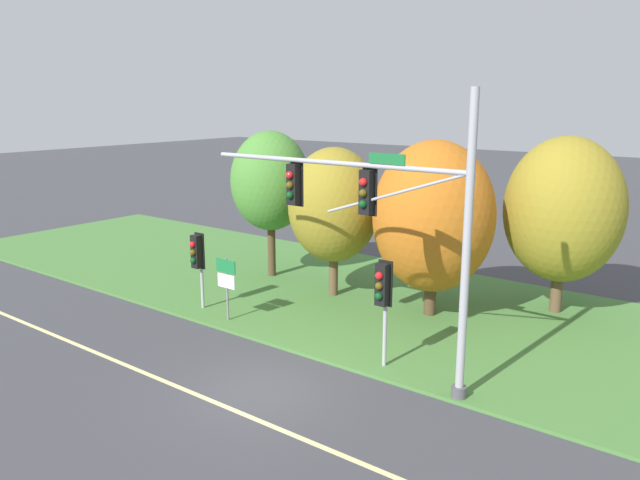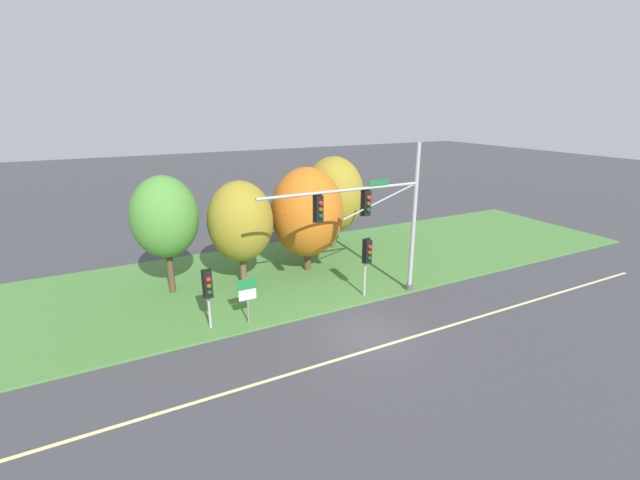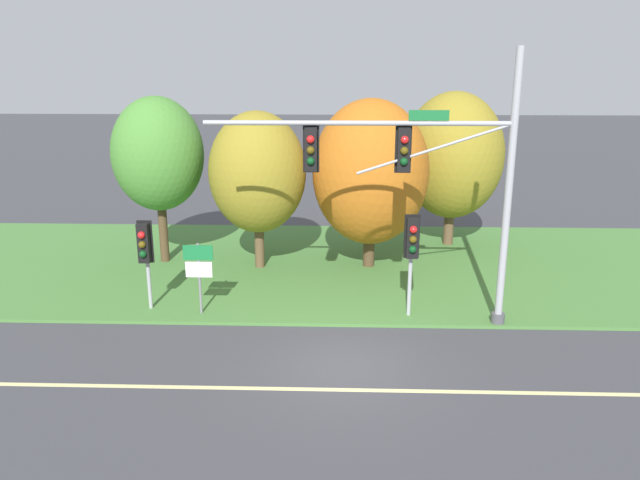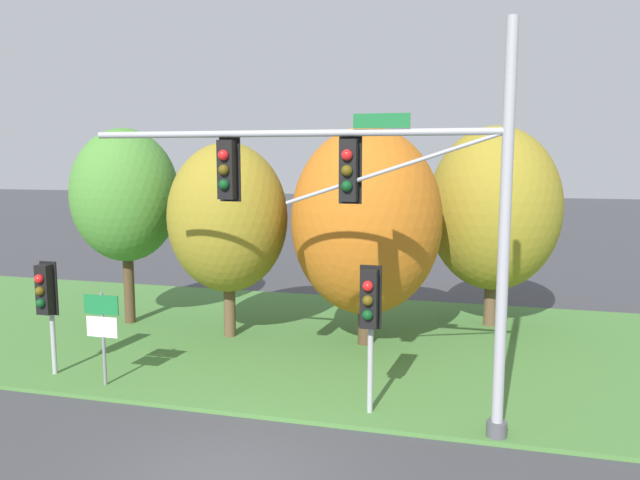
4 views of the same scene
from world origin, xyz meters
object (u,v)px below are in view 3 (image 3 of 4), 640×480
at_px(tree_nearest_road, 158,154).
at_px(tree_left_of_mast, 257,173).
at_px(route_sign_post, 199,267).
at_px(pedestrian_signal_further_along, 412,244).
at_px(traffic_signal_mast, 427,170).
at_px(tree_mid_verge, 453,156).
at_px(pedestrian_signal_near_kerb, 145,248).
at_px(tree_behind_signpost, 371,173).

height_order(tree_nearest_road, tree_left_of_mast, tree_nearest_road).
distance_m(route_sign_post, tree_left_of_mast, 5.23).
bearing_deg(pedestrian_signal_further_along, tree_left_of_mast, 137.65).
height_order(traffic_signal_mast, tree_left_of_mast, traffic_signal_mast).
distance_m(traffic_signal_mast, tree_nearest_road, 10.85).
relative_size(tree_nearest_road, tree_mid_verge, 0.99).
bearing_deg(tree_left_of_mast, traffic_signal_mast, -42.83).
xyz_separation_m(pedestrian_signal_near_kerb, route_sign_post, (1.68, -0.20, -0.55)).
relative_size(pedestrian_signal_further_along, tree_behind_signpost, 0.51).
height_order(tree_left_of_mast, tree_mid_verge, tree_mid_verge).
distance_m(traffic_signal_mast, route_sign_post, 7.39).
bearing_deg(tree_behind_signpost, pedestrian_signal_near_kerb, -146.53).
bearing_deg(tree_left_of_mast, tree_behind_signpost, 3.50).
distance_m(pedestrian_signal_further_along, tree_left_of_mast, 7.10).
xyz_separation_m(traffic_signal_mast, pedestrian_signal_further_along, (-0.29, 0.34, -2.26)).
relative_size(pedestrian_signal_further_along, tree_left_of_mast, 0.55).
relative_size(traffic_signal_mast, tree_mid_verge, 1.37).
height_order(pedestrian_signal_further_along, route_sign_post, pedestrian_signal_further_along).
xyz_separation_m(route_sign_post, tree_left_of_mast, (1.24, 4.62, 2.12)).
bearing_deg(tree_mid_verge, pedestrian_signal_near_kerb, -143.77).
relative_size(tree_left_of_mast, tree_mid_verge, 0.91).
xyz_separation_m(pedestrian_signal_further_along, tree_mid_verge, (2.49, 8.04, 1.46)).
height_order(traffic_signal_mast, tree_mid_verge, traffic_signal_mast).
bearing_deg(pedestrian_signal_further_along, tree_nearest_road, 149.38).
height_order(tree_left_of_mast, tree_behind_signpost, tree_behind_signpost).
xyz_separation_m(route_sign_post, tree_nearest_road, (-2.55, 5.22, 2.68)).
xyz_separation_m(traffic_signal_mast, tree_behind_signpost, (-1.32, 5.30, -0.99)).
xyz_separation_m(traffic_signal_mast, tree_nearest_road, (-9.25, 5.65, -0.41)).
bearing_deg(traffic_signal_mast, pedestrian_signal_near_kerb, 175.67).
bearing_deg(tree_left_of_mast, tree_nearest_road, 171.06).
distance_m(route_sign_post, tree_behind_signpost, 7.56).
distance_m(traffic_signal_mast, tree_behind_signpost, 5.55).
height_order(route_sign_post, tree_left_of_mast, tree_left_of_mast).
relative_size(pedestrian_signal_near_kerb, pedestrian_signal_further_along, 0.90).
height_order(tree_behind_signpost, tree_mid_verge, tree_mid_verge).
xyz_separation_m(traffic_signal_mast, pedestrian_signal_near_kerb, (-8.38, 0.63, -2.53)).
bearing_deg(tree_mid_verge, pedestrian_signal_further_along, -107.18).
bearing_deg(tree_mid_verge, tree_nearest_road, -166.56).
bearing_deg(pedestrian_signal_near_kerb, tree_mid_verge, 36.23).
bearing_deg(route_sign_post, tree_left_of_mast, 74.92).
bearing_deg(tree_nearest_road, pedestrian_signal_further_along, -30.62).
bearing_deg(tree_nearest_road, tree_left_of_mast, -8.94).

